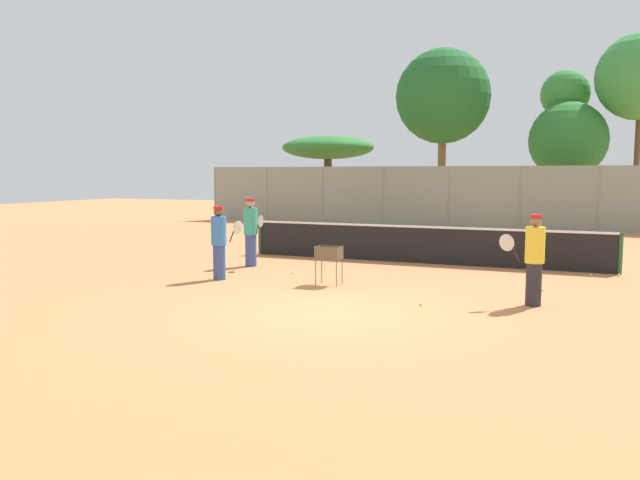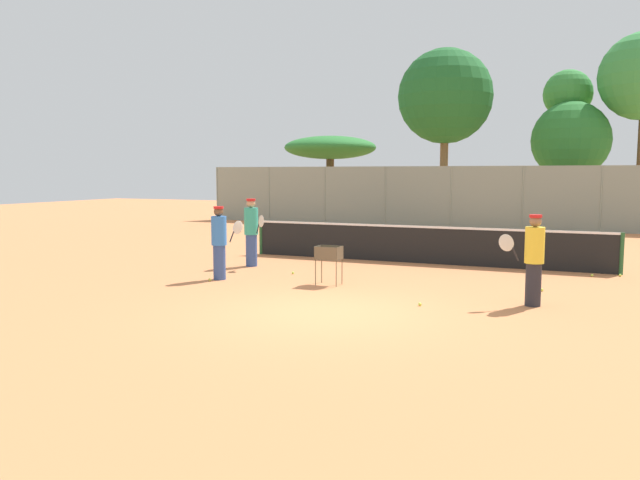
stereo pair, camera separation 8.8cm
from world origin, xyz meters
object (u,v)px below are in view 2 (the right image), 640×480
object	(u,v)px
tennis_net	(421,244)
player_white_outfit	(219,242)
ball_cart	(329,256)
player_yellow_shirt	(251,231)
player_red_cap	(534,259)

from	to	relation	value
tennis_net	player_white_outfit	size ratio (longest dim) A/B	5.89
player_white_outfit	ball_cart	xyz separation A→B (m)	(2.69, 0.37, -0.25)
tennis_net	ball_cart	bearing A→B (deg)	-104.56
player_yellow_shirt	tennis_net	bearing A→B (deg)	61.90
tennis_net	player_white_outfit	distance (m)	5.95
player_yellow_shirt	ball_cart	distance (m)	3.56
ball_cart	tennis_net	bearing A→B (deg)	75.44
player_yellow_shirt	ball_cart	world-z (taller)	player_yellow_shirt
player_white_outfit	player_red_cap	bearing A→B (deg)	-66.20
player_red_cap	player_yellow_shirt	size ratio (longest dim) A/B	0.95
player_red_cap	tennis_net	bearing A→B (deg)	-77.68
player_yellow_shirt	ball_cart	size ratio (longest dim) A/B	2.08
player_red_cap	player_white_outfit	bearing A→B (deg)	-24.75
player_yellow_shirt	ball_cart	xyz separation A→B (m)	(3.05, -1.82, -0.30)
player_white_outfit	player_red_cap	xyz separation A→B (m)	(7.18, -0.21, 0.00)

